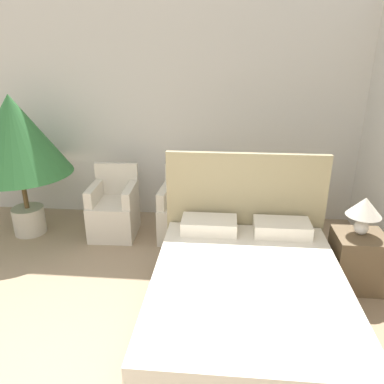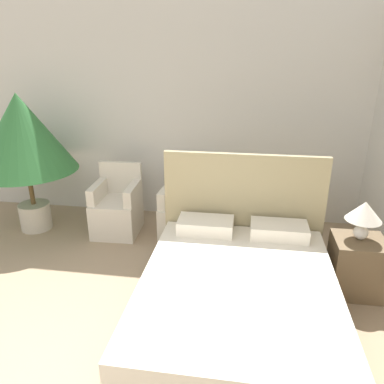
% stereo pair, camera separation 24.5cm
% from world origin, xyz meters
% --- Properties ---
extents(wall_back, '(10.00, 0.06, 2.90)m').
position_xyz_m(wall_back, '(0.00, 3.70, 1.45)').
color(wall_back, silver).
rests_on(wall_back, ground_plane).
extents(bed, '(1.66, 2.08, 1.32)m').
position_xyz_m(bed, '(0.98, 1.35, 0.30)').
color(bed, '#4C4238').
rests_on(bed, ground_plane).
extents(armchair_near_window_left, '(0.59, 0.63, 0.89)m').
position_xyz_m(armchair_near_window_left, '(-0.66, 2.96, 0.30)').
color(armchair_near_window_left, beige).
rests_on(armchair_near_window_left, ground_plane).
extents(armchair_near_window_right, '(0.60, 0.64, 0.89)m').
position_xyz_m(armchair_near_window_right, '(0.25, 2.96, 0.30)').
color(armchair_near_window_right, beige).
rests_on(armchair_near_window_right, ground_plane).
extents(potted_palm, '(1.28, 1.28, 1.80)m').
position_xyz_m(potted_palm, '(-1.79, 2.89, 1.27)').
color(potted_palm, beige).
rests_on(potted_palm, ground_plane).
extents(nightstand, '(0.49, 0.45, 0.58)m').
position_xyz_m(nightstand, '(2.12, 2.06, 0.29)').
color(nightstand, brown).
rests_on(nightstand, ground_plane).
extents(table_lamp, '(0.34, 0.34, 0.39)m').
position_xyz_m(table_lamp, '(2.11, 2.08, 0.85)').
color(table_lamp, white).
rests_on(table_lamp, nightstand).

